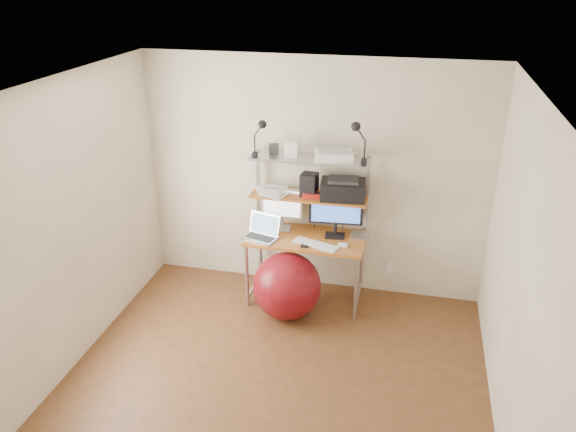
% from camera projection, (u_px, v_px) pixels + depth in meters
% --- Properties ---
extents(room, '(3.60, 3.60, 3.60)m').
position_uv_depth(room, '(269.00, 260.00, 4.23)').
color(room, brown).
rests_on(room, ground).
extents(computer_desk, '(1.20, 0.60, 1.57)m').
position_uv_depth(computer_desk, '(307.00, 215.00, 5.69)').
color(computer_desk, '#B76A23').
rests_on(computer_desk, ground).
extents(desktop, '(1.20, 0.60, 0.00)m').
position_uv_depth(desktop, '(306.00, 237.00, 5.72)').
color(desktop, '#B76A23').
rests_on(desktop, computer_desk).
extents(mid_shelf, '(1.18, 0.34, 0.00)m').
position_uv_depth(mid_shelf, '(309.00, 195.00, 5.67)').
color(mid_shelf, '#B76A23').
rests_on(mid_shelf, computer_desk).
extents(top_shelf, '(1.18, 0.34, 0.00)m').
position_uv_depth(top_shelf, '(310.00, 157.00, 5.50)').
color(top_shelf, '#A8A8AC').
rests_on(top_shelf, computer_desk).
extents(floor, '(3.60, 3.60, 0.00)m').
position_uv_depth(floor, '(271.00, 389.00, 4.75)').
color(floor, brown).
rests_on(floor, ground).
extents(wall_outlet, '(0.08, 0.01, 0.12)m').
position_uv_depth(wall_outlet, '(389.00, 268.00, 6.03)').
color(wall_outlet, white).
rests_on(wall_outlet, room).
extents(monitor_silver, '(0.43, 0.16, 0.48)m').
position_uv_depth(monitor_silver, '(282.00, 206.00, 5.81)').
color(monitor_silver, '#ADADB2').
rests_on(monitor_silver, desktop).
extents(monitor_black, '(0.55, 0.17, 0.54)m').
position_uv_depth(monitor_black, '(336.00, 211.00, 5.64)').
color(monitor_black, black).
rests_on(monitor_black, desktop).
extents(laptop, '(0.40, 0.36, 0.30)m').
position_uv_depth(laptop, '(263.00, 232.00, 5.70)').
color(laptop, silver).
rests_on(laptop, desktop).
extents(keyboard, '(0.48, 0.27, 0.01)m').
position_uv_depth(keyboard, '(316.00, 244.00, 5.56)').
color(keyboard, white).
rests_on(keyboard, desktop).
extents(mouse, '(0.10, 0.06, 0.03)m').
position_uv_depth(mouse, '(343.00, 245.00, 5.53)').
color(mouse, white).
rests_on(mouse, desktop).
extents(mac_mini, '(0.21, 0.21, 0.04)m').
position_uv_depth(mac_mini, '(360.00, 236.00, 5.70)').
color(mac_mini, silver).
rests_on(mac_mini, desktop).
extents(phone, '(0.10, 0.15, 0.01)m').
position_uv_depth(phone, '(305.00, 244.00, 5.57)').
color(phone, black).
rests_on(phone, desktop).
extents(printer, '(0.47, 0.34, 0.21)m').
position_uv_depth(printer, '(343.00, 189.00, 5.55)').
color(printer, black).
rests_on(printer, mid_shelf).
extents(nas_cube, '(0.17, 0.17, 0.23)m').
position_uv_depth(nas_cube, '(309.00, 184.00, 5.62)').
color(nas_cube, black).
rests_on(nas_cube, mid_shelf).
extents(red_box, '(0.20, 0.16, 0.05)m').
position_uv_depth(red_box, '(311.00, 195.00, 5.60)').
color(red_box, red).
rests_on(red_box, mid_shelf).
extents(scanner, '(0.41, 0.31, 0.10)m').
position_uv_depth(scanner, '(334.00, 155.00, 5.42)').
color(scanner, white).
rests_on(scanner, top_shelf).
extents(box_white, '(0.14, 0.12, 0.15)m').
position_uv_depth(box_white, '(291.00, 149.00, 5.49)').
color(box_white, white).
rests_on(box_white, top_shelf).
extents(box_grey, '(0.11, 0.11, 0.09)m').
position_uv_depth(box_grey, '(274.00, 149.00, 5.60)').
color(box_grey, '#2B2B2D').
rests_on(box_grey, top_shelf).
extents(clip_lamp_left, '(0.15, 0.08, 0.37)m').
position_uv_depth(clip_lamp_left, '(261.00, 130.00, 5.39)').
color(clip_lamp_left, black).
rests_on(clip_lamp_left, top_shelf).
extents(clip_lamp_right, '(0.16, 0.09, 0.41)m').
position_uv_depth(clip_lamp_right, '(358.00, 133.00, 5.20)').
color(clip_lamp_right, black).
rests_on(clip_lamp_right, top_shelf).
extents(exercise_ball, '(0.68, 0.68, 0.68)m').
position_uv_depth(exercise_ball, '(287.00, 286.00, 5.61)').
color(exercise_ball, maroon).
rests_on(exercise_ball, floor).
extents(paper_stack, '(0.44, 0.41, 0.02)m').
position_uv_depth(paper_stack, '(273.00, 191.00, 5.74)').
color(paper_stack, white).
rests_on(paper_stack, mid_shelf).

